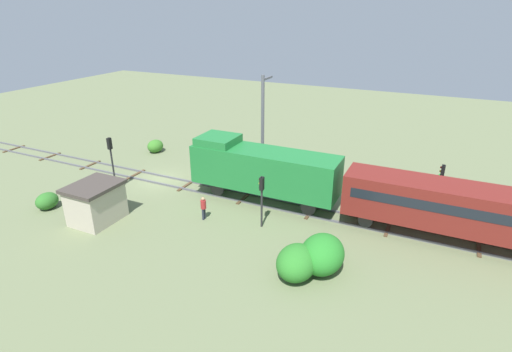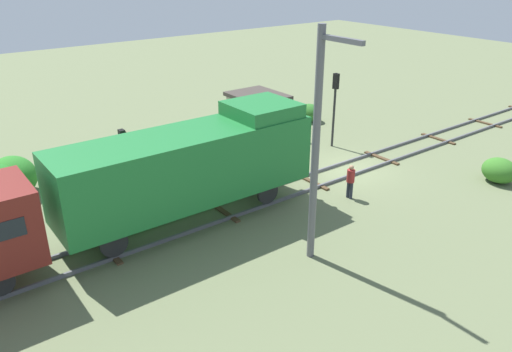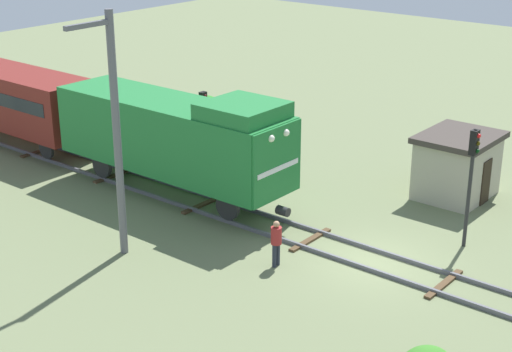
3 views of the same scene
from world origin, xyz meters
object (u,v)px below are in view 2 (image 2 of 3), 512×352
Objects in this scene: worker_by_signal at (195,159)px; catenary_mast at (317,145)px; traffic_signal_mid at (124,153)px; relay_hut at (258,115)px; worker_near_track at (351,179)px; locomotive at (192,163)px; traffic_signal_near at (335,97)px.

catenary_mast is (-9.26, 0.30, 3.61)m from worker_by_signal.
catenary_mast is at bearing -155.99° from traffic_signal_mid.
relay_hut is (3.30, -6.57, 0.40)m from worker_by_signal.
relay_hut is at bearing -156.52° from worker_near_track.
worker_near_track is 6.65m from catenary_mast.
relay_hut reaches higher than worker_near_track.
locomotive is 3.19× the size of traffic_signal_mid.
traffic_signal_mid is 0.42× the size of catenary_mast.
worker_near_track is 8.05m from worker_by_signal.
traffic_signal_near is 12.54m from catenary_mast.
traffic_signal_near is at bearing -74.51° from locomotive.
worker_near_track is 0.20× the size of catenary_mast.
traffic_signal_mid is at bearing 24.33° from locomotive.
worker_near_track is 1.00× the size of worker_by_signal.
locomotive is 6.82× the size of worker_by_signal.
traffic_signal_mid is at bearing 111.08° from relay_hut.
worker_near_track is (-5.60, 4.40, -2.09)m from traffic_signal_near.
catenary_mast is 14.67m from relay_hut.
locomotive reaches higher than traffic_signal_mid.
catenary_mast reaches higher than relay_hut.
catenary_mast reaches higher than traffic_signal_near.
traffic_signal_near is 7.42m from worker_near_track.
traffic_signal_mid is 9.48m from catenary_mast.
relay_hut is (9.90, -1.96, 0.40)m from worker_near_track.
locomotive is 1.33× the size of catenary_mast.
worker_near_track is 10.10m from relay_hut.
worker_near_track is at bearing -176.52° from worker_by_signal.
worker_near_track is (-2.40, -7.14, -1.78)m from locomotive.
locomotive reaches higher than relay_hut.
catenary_mast is at bearing 146.67° from worker_by_signal.
locomotive is 3.31× the size of relay_hut.
relay_hut is at bearing -68.92° from traffic_signal_mid.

